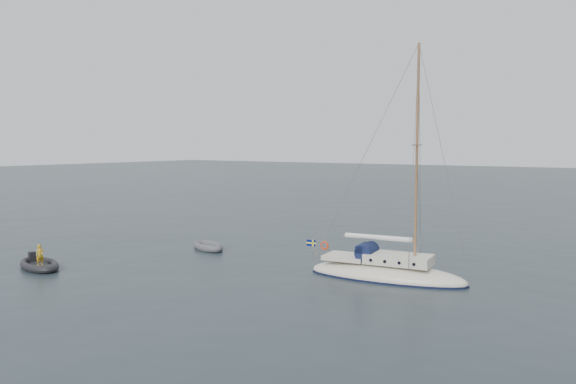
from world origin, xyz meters
The scene contains 4 objects.
ground centered at (0.00, 0.00, 0.00)m, with size 300.00×300.00×0.00m, color black.
sailboat centered at (2.85, 2.01, 0.89)m, with size 8.28×2.48×11.79m.
dinghy centered at (-9.61, 2.95, 0.19)m, with size 3.09×1.40×0.44m.
rib centered at (-13.49, -6.08, 0.21)m, with size 3.67×1.67×1.32m.
Camera 1 is at (13.84, -23.19, 6.59)m, focal length 35.00 mm.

